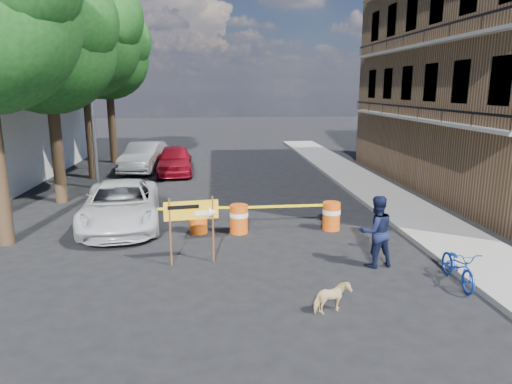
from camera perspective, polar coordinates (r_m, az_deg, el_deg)
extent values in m
plane|color=black|center=(12.10, -1.41, -8.64)|extent=(120.00, 120.00, 0.00)
cube|color=gray|center=(19.08, 16.19, -0.85)|extent=(2.40, 40.00, 0.15)
cube|color=#916A4A|center=(23.13, 29.25, 15.18)|extent=(8.00, 16.00, 12.00)
cylinder|color=#332316|center=(19.31, -23.67, 5.69)|extent=(0.44, 0.44, 4.76)
sphere|color=#134313|center=(19.26, -24.66, 16.26)|extent=(5.00, 5.00, 5.00)
sphere|color=#134313|center=(18.62, -22.75, 19.23)|extent=(3.75, 3.75, 3.75)
sphere|color=#134313|center=(20.06, -25.97, 14.01)|extent=(3.50, 3.50, 3.50)
cylinder|color=#332316|center=(24.07, -20.08, 7.87)|extent=(0.44, 0.44, 5.32)
sphere|color=#134313|center=(24.10, -20.84, 17.35)|extent=(5.40, 5.40, 5.40)
sphere|color=#134313|center=(23.47, -19.03, 19.96)|extent=(4.05, 4.05, 4.05)
sphere|color=#134313|center=(24.91, -22.14, 15.31)|extent=(3.78, 3.78, 3.78)
cylinder|color=#332316|center=(28.93, -17.59, 8.37)|extent=(0.44, 0.44, 4.93)
sphere|color=#134313|center=(28.92, -18.10, 15.68)|extent=(4.80, 4.80, 4.80)
sphere|color=#134313|center=(28.35, -16.71, 17.63)|extent=(3.60, 3.60, 3.60)
sphere|color=#134313|center=(29.63, -19.15, 14.16)|extent=(3.36, 3.36, 3.36)
cylinder|color=gray|center=(21.39, -19.92, 10.96)|extent=(0.16, 0.16, 8.00)
cylinder|color=gray|center=(21.54, -19.39, 21.45)|extent=(1.00, 0.12, 0.12)
cube|color=silver|center=(21.43, -17.98, 21.45)|extent=(0.35, 0.18, 0.12)
cylinder|color=#C6500B|center=(14.43, -15.30, -3.63)|extent=(0.56, 0.56, 0.90)
cylinder|color=white|center=(14.39, -15.34, -3.05)|extent=(0.58, 0.58, 0.14)
cylinder|color=#C6500B|center=(14.33, -7.23, -3.38)|extent=(0.56, 0.56, 0.90)
cylinder|color=white|center=(14.29, -7.25, -2.80)|extent=(0.58, 0.58, 0.14)
cylinder|color=#C6500B|center=(14.23, -2.15, -3.40)|extent=(0.56, 0.56, 0.90)
cylinder|color=white|center=(14.19, -2.15, -2.82)|extent=(0.58, 0.58, 0.14)
cylinder|color=#C6500B|center=(14.75, 9.39, -2.98)|extent=(0.56, 0.56, 0.90)
cylinder|color=white|center=(14.71, 9.41, -2.42)|extent=(0.58, 0.58, 0.14)
cylinder|color=#592D19|center=(11.72, -10.66, -4.98)|extent=(0.05, 0.05, 1.77)
cylinder|color=#592D19|center=(11.82, -5.40, -4.66)|extent=(0.05, 0.05, 1.77)
cube|color=yellow|center=(11.61, -8.10, -2.28)|extent=(1.37, 0.23, 0.49)
cube|color=white|center=(11.64, -6.73, -2.65)|extent=(0.39, 0.07, 0.12)
cone|color=white|center=(11.67, -5.43, -2.57)|extent=(0.25, 0.28, 0.26)
cube|color=black|center=(11.55, -9.08, -1.89)|extent=(0.78, 0.12, 0.10)
imported|color=black|center=(11.88, 14.77, -4.78)|extent=(0.99, 0.83, 1.84)
imported|color=#1438A4|center=(11.47, 24.14, -6.59)|extent=(0.66, 0.92, 1.67)
imported|color=#E7C684|center=(9.51, 9.48, -12.95)|extent=(0.83, 0.59, 0.64)
imported|color=silver|center=(15.49, -16.54, -1.56)|extent=(2.96, 5.40, 1.43)
imported|color=maroon|center=(24.32, -10.13, 3.96)|extent=(2.01, 4.51, 1.51)
imported|color=silver|center=(25.61, -13.75, 4.30)|extent=(2.29, 4.92, 1.56)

